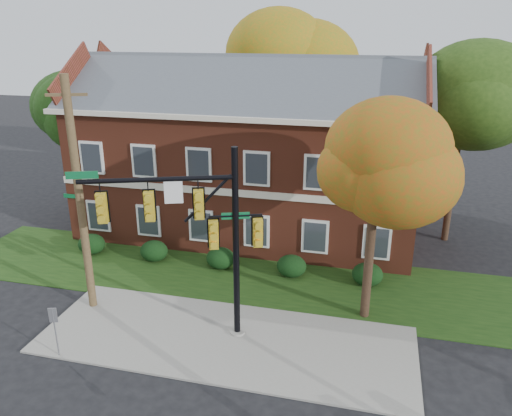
% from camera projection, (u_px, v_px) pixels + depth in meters
% --- Properties ---
extents(ground, '(120.00, 120.00, 0.00)m').
position_uv_depth(ground, '(217.00, 357.00, 17.85)').
color(ground, black).
rests_on(ground, ground).
extents(sidewalk, '(14.00, 5.00, 0.08)m').
position_uv_depth(sidewalk, '(225.00, 340.00, 18.74)').
color(sidewalk, gray).
rests_on(sidewalk, ground).
extents(grass_strip, '(30.00, 6.00, 0.04)m').
position_uv_depth(grass_strip, '(257.00, 279.00, 23.31)').
color(grass_strip, '#193811').
rests_on(grass_strip, ground).
extents(apartment_building, '(18.80, 8.80, 9.74)m').
position_uv_depth(apartment_building, '(248.00, 145.00, 27.48)').
color(apartment_building, maroon).
rests_on(apartment_building, ground).
extents(hedge_far_left, '(1.40, 1.26, 1.05)m').
position_uv_depth(hedge_far_left, '(92.00, 244.00, 25.80)').
color(hedge_far_left, black).
rests_on(hedge_far_left, ground).
extents(hedge_left, '(1.40, 1.26, 1.05)m').
position_uv_depth(hedge_left, '(154.00, 251.00, 25.01)').
color(hedge_left, black).
rests_on(hedge_left, ground).
extents(hedge_center, '(1.40, 1.26, 1.05)m').
position_uv_depth(hedge_center, '(221.00, 258.00, 24.23)').
color(hedge_center, black).
rests_on(hedge_center, ground).
extents(hedge_right, '(1.40, 1.26, 1.05)m').
position_uv_depth(hedge_right, '(291.00, 266.00, 23.44)').
color(hedge_right, black).
rests_on(hedge_right, ground).
extents(hedge_far_right, '(1.40, 1.26, 1.05)m').
position_uv_depth(hedge_far_right, '(367.00, 274.00, 22.65)').
color(hedge_far_right, black).
rests_on(hedge_far_right, ground).
extents(tree_near_right, '(4.50, 4.25, 8.58)m').
position_uv_depth(tree_near_right, '(384.00, 158.00, 17.90)').
color(tree_near_right, black).
rests_on(tree_near_right, ground).
extents(tree_left_rear, '(5.40, 5.10, 8.88)m').
position_uv_depth(tree_left_rear, '(76.00, 110.00, 28.08)').
color(tree_left_rear, black).
rests_on(tree_left_rear, ground).
extents(tree_right_rear, '(6.30, 5.95, 10.62)m').
position_uv_depth(tree_right_rear, '(473.00, 91.00, 24.64)').
color(tree_right_rear, black).
rests_on(tree_right_rear, ground).
extents(tree_far_rear, '(6.84, 6.46, 11.52)m').
position_uv_depth(tree_far_rear, '(297.00, 63.00, 33.00)').
color(tree_far_rear, black).
rests_on(tree_far_rear, ground).
extents(traffic_signal, '(6.24, 2.46, 7.35)m').
position_uv_depth(traffic_signal, '(198.00, 226.00, 17.43)').
color(traffic_signal, gray).
rests_on(traffic_signal, ground).
extents(utility_pole, '(1.43, 0.61, 9.54)m').
position_uv_depth(utility_pole, '(80.00, 198.00, 19.39)').
color(utility_pole, '#4C3C23').
rests_on(utility_pole, ground).
extents(sign_post, '(0.29, 0.12, 1.99)m').
position_uv_depth(sign_post, '(54.00, 324.00, 17.41)').
color(sign_post, slate).
rests_on(sign_post, ground).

